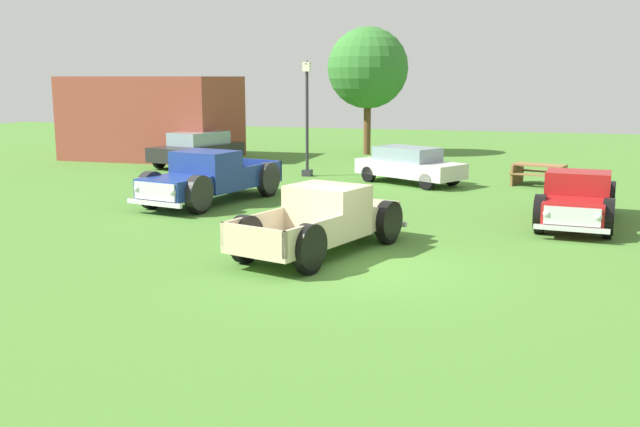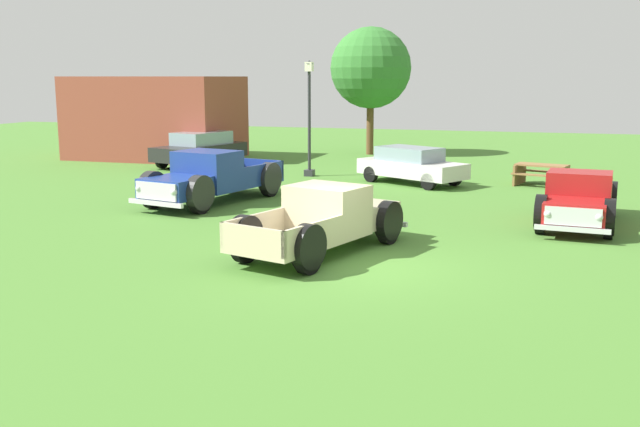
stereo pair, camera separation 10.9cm
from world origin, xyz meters
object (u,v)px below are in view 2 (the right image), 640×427
pickup_truck_foreground (329,219)px  lamp_post_near (309,116)px  oak_tree_east (371,68)px  pickup_truck_behind_left (206,179)px  sedan_distant_a (411,165)px  picnic_table (541,172)px  pickup_truck_behind_right (578,201)px  sedan_distant_b (200,148)px

pickup_truck_foreground → lamp_post_near: size_ratio=1.15×
oak_tree_east → pickup_truck_foreground: bearing=-79.2°
pickup_truck_behind_left → sedan_distant_a: bearing=49.5°
pickup_truck_behind_left → sedan_distant_a: (5.28, 6.19, -0.08)m
lamp_post_near → picnic_table: 9.04m
pickup_truck_behind_right → pickup_truck_foreground: bearing=-141.1°
pickup_truck_behind_right → picnic_table: (-0.98, 7.43, -0.20)m
sedan_distant_a → lamp_post_near: 4.65m
pickup_truck_foreground → sedan_distant_a: size_ratio=1.20×
pickup_truck_behind_left → lamp_post_near: bearing=81.7°
lamp_post_near → oak_tree_east: size_ratio=0.71×
pickup_truck_behind_right → sedan_distant_b: bearing=149.1°
sedan_distant_a → lamp_post_near: bearing=167.6°
pickup_truck_behind_left → oak_tree_east: bearing=84.9°
sedan_distant_b → pickup_truck_behind_right: bearing=-30.9°
lamp_post_near → oak_tree_east: oak_tree_east is taller
sedan_distant_b → lamp_post_near: (5.67, -1.82, 1.58)m
picnic_table → pickup_truck_behind_left: bearing=-144.3°
pickup_truck_behind_left → lamp_post_near: size_ratio=1.25×
oak_tree_east → sedan_distant_a: bearing=-68.4°
pickup_truck_foreground → sedan_distant_a: (-0.08, 10.96, -0.01)m
pickup_truck_foreground → oak_tree_east: bearing=100.8°
lamp_post_near → picnic_table: bearing=-0.1°
pickup_truck_behind_left → pickup_truck_behind_right: bearing=-1.8°
sedan_distant_b → oak_tree_east: 9.88m
pickup_truck_behind_right → lamp_post_near: 12.44m
pickup_truck_behind_right → sedan_distant_a: bearing=130.6°
pickup_truck_foreground → oak_tree_east: (-3.94, 20.69, 3.60)m
pickup_truck_behind_left → picnic_table: 12.17m
picnic_table → oak_tree_east: bearing=133.8°
pickup_truck_foreground → sedan_distant_b: sedan_distant_b is taller
lamp_post_near → sedan_distant_a: bearing=-12.4°
lamp_post_near → sedan_distant_b: bearing=162.2°
sedan_distant_a → oak_tree_east: bearing=111.6°
sedan_distant_a → picnic_table: 4.70m
pickup_truck_behind_left → sedan_distant_b: (-4.63, 8.94, 0.00)m
sedan_distant_b → lamp_post_near: lamp_post_near is taller
pickup_truck_behind_left → pickup_truck_behind_right: size_ratio=1.15×
pickup_truck_foreground → pickup_truck_behind_right: size_ratio=1.06×
sedan_distant_a → oak_tree_east: (-3.86, 9.73, 3.61)m
sedan_distant_b → lamp_post_near: size_ratio=1.06×
pickup_truck_behind_right → oak_tree_east: (-9.44, 16.24, 3.62)m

